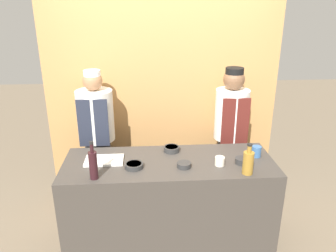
{
  "coord_description": "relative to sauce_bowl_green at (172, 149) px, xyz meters",
  "views": [
    {
      "loc": [
        -0.19,
        -2.56,
        2.23
      ],
      "look_at": [
        0.0,
        0.14,
        1.2
      ],
      "focal_mm": 35.0,
      "sensor_mm": 36.0,
      "label": 1
    }
  ],
  "objects": [
    {
      "name": "cup_blue",
      "position": [
        0.75,
        -0.16,
        0.02
      ],
      "size": [
        0.08,
        0.08,
        0.1
      ],
      "color": "#386093",
      "rests_on": "counter"
    },
    {
      "name": "sauce_bowl_brown",
      "position": [
        0.58,
        -0.29,
        0.0
      ],
      "size": [
        0.11,
        0.11,
        0.05
      ],
      "color": "#2D2D2D",
      "rests_on": "counter"
    },
    {
      "name": "cabinet_wall",
      "position": [
        -0.04,
        0.82,
        0.25
      ],
      "size": [
        2.55,
        0.18,
        2.4
      ],
      "color": "#B7844C",
      "rests_on": "ground_plane"
    },
    {
      "name": "bottle_wine",
      "position": [
        -0.65,
        -0.46,
        0.1
      ],
      "size": [
        0.07,
        0.07,
        0.32
      ],
      "color": "black",
      "rests_on": "counter"
    },
    {
      "name": "sauce_bowl_green",
      "position": [
        0.0,
        0.0,
        0.0
      ],
      "size": [
        0.15,
        0.15,
        0.05
      ],
      "color": "#2D2D2D",
      "rests_on": "counter"
    },
    {
      "name": "cutting_board",
      "position": [
        -0.6,
        -0.17,
        -0.02
      ],
      "size": [
        0.33,
        0.21,
        0.02
      ],
      "color": "white",
      "rests_on": "counter"
    },
    {
      "name": "chef_left",
      "position": [
        -0.75,
        0.45,
        -0.09
      ],
      "size": [
        0.37,
        0.37,
        1.61
      ],
      "color": "#28282D",
      "rests_on": "ground_plane"
    },
    {
      "name": "chef_right",
      "position": [
        0.67,
        0.45,
        -0.07
      ],
      "size": [
        0.35,
        0.35,
        1.61
      ],
      "color": "#28282D",
      "rests_on": "ground_plane"
    },
    {
      "name": "sauce_bowl_yellow",
      "position": [
        -0.34,
        -0.3,
        -0.0
      ],
      "size": [
        0.16,
        0.16,
        0.04
      ],
      "color": "#2D2D2D",
      "rests_on": "counter"
    },
    {
      "name": "counter",
      "position": [
        -0.04,
        -0.21,
        -0.49
      ],
      "size": [
        1.84,
        0.68,
        0.92
      ],
      "color": "#3D3833",
      "rests_on": "ground_plane"
    },
    {
      "name": "cup_cream",
      "position": [
        0.39,
        -0.31,
        0.01
      ],
      "size": [
        0.08,
        0.08,
        0.08
      ],
      "color": "silver",
      "rests_on": "counter"
    },
    {
      "name": "sauce_bowl_white",
      "position": [
        0.08,
        -0.32,
        -0.0
      ],
      "size": [
        0.12,
        0.12,
        0.04
      ],
      "color": "#2D2D2D",
      "rests_on": "counter"
    },
    {
      "name": "ground_plane",
      "position": [
        -0.04,
        -0.21,
        -0.95
      ],
      "size": [
        14.0,
        14.0,
        0.0
      ],
      "primitive_type": "plane",
      "color": "#756651"
    },
    {
      "name": "bottle_vinegar",
      "position": [
        0.58,
        -0.46,
        0.08
      ],
      "size": [
        0.09,
        0.09,
        0.26
      ],
      "color": "olive",
      "rests_on": "counter"
    }
  ]
}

